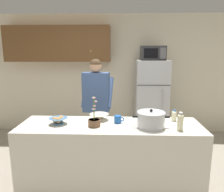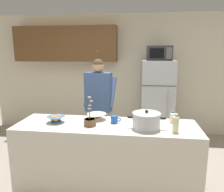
% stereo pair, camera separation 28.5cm
% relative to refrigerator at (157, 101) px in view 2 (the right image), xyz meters
% --- Properties ---
extents(ground_plane, '(14.00, 14.00, 0.00)m').
position_rel_refrigerator_xyz_m(ground_plane, '(-0.76, -1.85, -0.82)').
color(ground_plane, '#9E9384').
extents(back_wall_unit, '(6.00, 0.48, 2.60)m').
position_rel_refrigerator_xyz_m(back_wall_unit, '(-1.03, 0.40, 0.63)').
color(back_wall_unit, beige).
rests_on(back_wall_unit, ground).
extents(kitchen_island, '(2.27, 0.68, 0.92)m').
position_rel_refrigerator_xyz_m(kitchen_island, '(-0.76, -1.85, -0.36)').
color(kitchen_island, silver).
rests_on(kitchen_island, ground).
extents(refrigerator, '(0.64, 0.68, 1.64)m').
position_rel_refrigerator_xyz_m(refrigerator, '(0.00, 0.00, 0.00)').
color(refrigerator, '#B7BABF').
rests_on(refrigerator, ground).
extents(microwave, '(0.48, 0.37, 0.28)m').
position_rel_refrigerator_xyz_m(microwave, '(0.00, -0.02, 0.96)').
color(microwave, '#2D2D30').
rests_on(microwave, refrigerator).
extents(person_near_pot, '(0.55, 0.46, 1.70)m').
position_rel_refrigerator_xyz_m(person_near_pot, '(-1.04, -0.91, 0.24)').
color(person_near_pot, '#726656').
rests_on(person_near_pot, ground).
extents(cooking_pot, '(0.44, 0.33, 0.23)m').
position_rel_refrigerator_xyz_m(cooking_pot, '(-0.27, -1.93, 0.20)').
color(cooking_pot, silver).
rests_on(cooking_pot, kitchen_island).
extents(coffee_mug, '(0.13, 0.09, 0.10)m').
position_rel_refrigerator_xyz_m(coffee_mug, '(-0.67, -1.78, 0.15)').
color(coffee_mug, '#1E59B2').
rests_on(coffee_mug, kitchen_island).
extents(bread_bowl, '(0.23, 0.23, 0.10)m').
position_rel_refrigerator_xyz_m(bread_bowl, '(-1.41, -1.86, 0.15)').
color(bread_bowl, '#4C7299').
rests_on(bread_bowl, kitchen_island).
extents(empty_bowl, '(0.26, 0.26, 0.08)m').
position_rel_refrigerator_xyz_m(empty_bowl, '(-0.92, -1.67, 0.15)').
color(empty_bowl, beige).
rests_on(empty_bowl, kitchen_island).
extents(bottle_near_edge, '(0.06, 0.06, 0.15)m').
position_rel_refrigerator_xyz_m(bottle_near_edge, '(0.07, -1.67, 0.17)').
color(bottle_near_edge, beige).
rests_on(bottle_near_edge, kitchen_island).
extents(bottle_mid_counter, '(0.07, 0.07, 0.22)m').
position_rel_refrigerator_xyz_m(bottle_mid_counter, '(0.05, -2.02, 0.21)').
color(bottle_mid_counter, beige).
rests_on(bottle_mid_counter, kitchen_island).
extents(potted_orchid, '(0.15, 0.15, 0.37)m').
position_rel_refrigerator_xyz_m(potted_orchid, '(-0.95, -1.92, 0.16)').
color(potted_orchid, brown).
rests_on(potted_orchid, kitchen_island).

